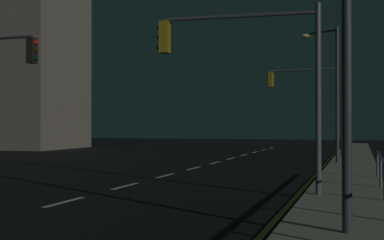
# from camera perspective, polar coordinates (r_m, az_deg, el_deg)

# --- Properties ---
(ground_plane) EXTENTS (112.00, 112.00, 0.00)m
(ground_plane) POSITION_cam_1_polar(r_m,az_deg,el_deg) (23.04, -2.39, -5.69)
(ground_plane) COLOR black
(ground_plane) RESTS_ON ground
(sidewalk_right) EXTENTS (2.29, 77.00, 0.14)m
(sidewalk_right) POSITION_cam_1_polar(r_m,az_deg,el_deg) (21.74, 16.04, -5.80)
(sidewalk_right) COLOR #9E937F
(sidewalk_right) RESTS_ON ground
(lane_markings_center) EXTENTS (0.14, 50.00, 0.01)m
(lane_markings_center) POSITION_cam_1_polar(r_m,az_deg,el_deg) (26.35, 0.15, -5.02)
(lane_markings_center) COLOR silver
(lane_markings_center) RESTS_ON ground
(lane_edge_line) EXTENTS (0.14, 53.00, 0.01)m
(lane_edge_line) POSITION_cam_1_polar(r_m,az_deg,el_deg) (26.78, 13.23, -4.93)
(lane_edge_line) COLOR gold
(lane_edge_line) RESTS_ON ground
(traffic_light_mid_left) EXTENTS (4.83, 0.43, 5.35)m
(traffic_light_mid_left) POSITION_cam_1_polar(r_m,az_deg,el_deg) (16.03, 5.41, 6.22)
(traffic_light_mid_left) COLOR #4C4C51
(traffic_light_mid_left) RESTS_ON sidewalk_right
(traffic_light_near_left) EXTENTS (2.91, 0.35, 5.59)m
(traffic_light_near_left) POSITION_cam_1_polar(r_m,az_deg,el_deg) (21.92, -19.28, 4.20)
(traffic_light_near_left) COLOR #38383D
(traffic_light_near_left) RESTS_ON ground
(traffic_light_far_left) EXTENTS (4.73, 0.83, 5.62)m
(traffic_light_far_left) POSITION_cam_1_polar(r_m,az_deg,el_deg) (34.86, 11.99, 2.89)
(traffic_light_far_left) COLOR #4C4C51
(traffic_light_far_left) RESTS_ON sidewalk_right
(street_lamp_mid_block) EXTENTS (2.04, 1.17, 6.99)m
(street_lamp_mid_block) POSITION_cam_1_polar(r_m,az_deg,el_deg) (29.51, 14.21, 3.99)
(street_lamp_mid_block) COLOR #38383D
(street_lamp_mid_block) RESTS_ON sidewalk_right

